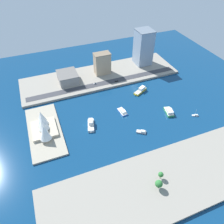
% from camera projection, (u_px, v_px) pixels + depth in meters
% --- Properties ---
extents(ground_plane, '(440.00, 440.00, 0.00)m').
position_uv_depth(ground_plane, '(126.00, 116.00, 270.34)').
color(ground_plane, navy).
extents(quay_west, '(70.00, 240.00, 3.10)m').
position_uv_depth(quay_west, '(168.00, 180.00, 202.02)').
color(quay_west, gray).
rests_on(quay_west, ground_plane).
extents(quay_east, '(70.00, 240.00, 3.10)m').
position_uv_depth(quay_east, '(100.00, 76.00, 336.60)').
color(quay_east, gray).
rests_on(quay_east, ground_plane).
extents(peninsula_point, '(88.03, 36.49, 2.00)m').
position_uv_depth(peninsula_point, '(45.00, 130.00, 250.49)').
color(peninsula_point, '#A89E89').
rests_on(peninsula_point, ground_plane).
extents(road_strip, '(10.84, 228.00, 0.15)m').
position_uv_depth(road_strip, '(105.00, 83.00, 320.04)').
color(road_strip, '#38383D').
rests_on(road_strip, quay_east).
extents(yacht_sleek_gray, '(9.97, 11.87, 3.44)m').
position_uv_depth(yacht_sleek_gray, '(141.00, 132.00, 248.46)').
color(yacht_sleek_gray, '#999EA3').
rests_on(yacht_sleek_gray, ground_plane).
extents(ferry_white_commuter, '(22.97, 12.65, 7.27)m').
position_uv_depth(ferry_white_commuter, '(91.00, 124.00, 255.61)').
color(ferry_white_commuter, silver).
rests_on(ferry_white_commuter, ground_plane).
extents(catamaran_blue, '(17.89, 9.03, 4.54)m').
position_uv_depth(catamaran_blue, '(123.00, 112.00, 274.10)').
color(catamaran_blue, blue).
rests_on(catamaran_blue, ground_plane).
extents(ferry_green_doubledeck, '(20.60, 11.97, 6.06)m').
position_uv_depth(ferry_green_doubledeck, '(169.00, 112.00, 273.02)').
color(ferry_green_doubledeck, '#2D8C4C').
rests_on(ferry_green_doubledeck, ground_plane).
extents(ferry_yellow_fast, '(16.66, 23.54, 6.17)m').
position_uv_depth(ferry_yellow_fast, '(141.00, 90.00, 307.28)').
color(ferry_yellow_fast, yellow).
rests_on(ferry_yellow_fast, ground_plane).
extents(sailboat_small_white, '(5.25, 8.48, 10.02)m').
position_uv_depth(sailboat_small_white, '(195.00, 115.00, 269.88)').
color(sailboat_small_white, white).
rests_on(sailboat_small_white, ground_plane).
extents(carpark_squat_concrete, '(32.22, 28.41, 13.87)m').
position_uv_depth(carpark_squat_concrete, '(68.00, 77.00, 318.66)').
color(carpark_squat_concrete, gray).
rests_on(carpark_squat_concrete, quay_east).
extents(apartment_midrise_tan, '(15.36, 24.96, 33.21)m').
position_uv_depth(apartment_midrise_tan, '(102.00, 63.00, 329.87)').
color(apartment_midrise_tan, tan).
rests_on(apartment_midrise_tan, quay_east).
extents(tower_tall_glass, '(27.27, 25.43, 55.76)m').
position_uv_depth(tower_tall_glass, '(143.00, 47.00, 346.38)').
color(tower_tall_glass, '#8C9EB2').
rests_on(tower_tall_glass, quay_east).
extents(van_white, '(2.02, 4.80, 1.59)m').
position_uv_depth(van_white, '(95.00, 83.00, 317.22)').
color(van_white, black).
rests_on(van_white, road_strip).
extents(suv_black, '(2.08, 4.54, 1.63)m').
position_uv_depth(suv_black, '(116.00, 81.00, 322.06)').
color(suv_black, black).
rests_on(suv_black, road_strip).
extents(traffic_light_waterfront, '(0.36, 0.36, 6.50)m').
position_uv_depth(traffic_light_waterfront, '(87.00, 87.00, 304.38)').
color(traffic_light_waterfront, black).
rests_on(traffic_light_waterfront, quay_east).
extents(opera_landmark, '(43.27, 28.02, 20.39)m').
position_uv_depth(opera_landmark, '(43.00, 126.00, 243.79)').
color(opera_landmark, '#BCAD93').
rests_on(opera_landmark, peninsula_point).
extents(park_tree_cluster, '(13.72, 12.73, 9.96)m').
position_uv_depth(park_tree_cluster, '(159.00, 181.00, 192.42)').
color(park_tree_cluster, brown).
rests_on(park_tree_cluster, quay_west).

